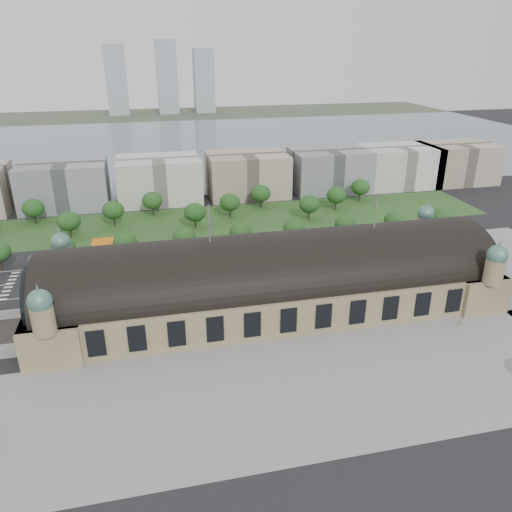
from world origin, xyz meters
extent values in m
plane|color=black|center=(0.00, 0.00, 0.00)|extent=(900.00, 900.00, 0.00)
cube|color=#9F8962|center=(0.00, 0.00, 6.00)|extent=(150.00, 40.00, 12.00)
cube|color=#9F8962|center=(-67.00, 0.00, 6.00)|extent=(16.00, 43.00, 12.00)
cube|color=#9F8962|center=(67.00, 0.00, 6.00)|extent=(16.00, 43.00, 12.00)
cylinder|color=black|center=(0.00, 0.00, 12.00)|extent=(144.00, 37.60, 37.60)
cylinder|color=black|center=(-73.00, 0.00, 14.00)|extent=(1.20, 32.00, 32.00)
cylinder|color=black|center=(73.00, 0.00, 14.00)|extent=(1.20, 32.00, 32.00)
cylinder|color=#9F8962|center=(-67.00, 21.00, 16.00)|extent=(6.00, 6.00, 8.00)
sphere|color=slate|center=(-67.00, 21.00, 21.50)|extent=(6.40, 6.40, 6.40)
cone|color=slate|center=(-67.00, 21.00, 25.50)|extent=(1.00, 1.00, 2.50)
cylinder|color=#9F8962|center=(67.00, 21.00, 16.00)|extent=(6.00, 6.00, 8.00)
sphere|color=slate|center=(67.00, 21.00, 21.50)|extent=(6.40, 6.40, 6.40)
cone|color=slate|center=(67.00, 21.00, 25.50)|extent=(1.00, 1.00, 2.50)
cylinder|color=#9F8962|center=(-67.00, -21.00, 16.00)|extent=(6.00, 6.00, 8.00)
sphere|color=slate|center=(-67.00, -21.00, 21.50)|extent=(6.40, 6.40, 6.40)
cone|color=slate|center=(-67.00, -21.00, 25.50)|extent=(1.00, 1.00, 2.50)
cylinder|color=#9F8962|center=(67.00, -21.00, 16.00)|extent=(6.00, 6.00, 8.00)
sphere|color=slate|center=(67.00, -21.00, 21.50)|extent=(6.40, 6.40, 6.40)
cone|color=slate|center=(67.00, -21.00, 25.50)|extent=(1.00, 1.00, 2.50)
cylinder|color=#59595B|center=(-20.00, 0.00, 31.50)|extent=(0.50, 0.50, 12.00)
cylinder|color=#59595B|center=(35.00, 0.00, 31.50)|extent=(0.50, 0.50, 12.00)
cube|color=gray|center=(10.00, -44.00, 0.00)|extent=(190.00, 48.00, 0.12)
cube|color=black|center=(-20.00, 38.00, 0.00)|extent=(260.00, 26.00, 0.10)
cube|color=#2D4F1F|center=(-15.00, 93.00, 0.00)|extent=(300.00, 45.00, 0.10)
cube|color=orange|center=(-55.00, 62.00, 4.70)|extent=(14.00, 9.00, 0.70)
cube|color=#59595B|center=(-53.00, 68.00, 1.60)|extent=(7.00, 5.00, 3.20)
cylinder|color=#59595B|center=(-60.50, 65.20, 2.20)|extent=(0.50, 0.50, 4.40)
cylinder|color=#59595B|center=(-49.50, 65.20, 2.20)|extent=(0.50, 0.50, 4.40)
cylinder|color=#59595B|center=(-60.50, 58.80, 2.20)|extent=(0.50, 0.50, 4.40)
cylinder|color=#59595B|center=(-49.50, 58.80, 2.20)|extent=(0.50, 0.50, 4.40)
cube|color=slate|center=(0.00, 298.00, 0.00)|extent=(700.00, 320.00, 0.08)
cube|color=#44513D|center=(0.00, 498.00, 0.00)|extent=(700.00, 120.00, 0.14)
cube|color=#9EA8B2|center=(-60.00, 508.00, 40.00)|extent=(24.00, 24.00, 80.00)
cube|color=#9EA8B2|center=(0.00, 508.00, 42.50)|extent=(24.00, 24.00, 85.00)
cube|color=#9EA8B2|center=(45.00, 508.00, 37.50)|extent=(24.00, 24.00, 75.00)
cube|color=gray|center=(-80.00, 133.00, 12.00)|extent=(45.00, 32.00, 24.00)
cube|color=silver|center=(-30.00, 133.00, 12.00)|extent=(45.00, 32.00, 24.00)
cube|color=#B2A08C|center=(20.00, 133.00, 12.00)|extent=(45.00, 32.00, 24.00)
cube|color=gray|center=(70.00, 133.00, 12.00)|extent=(45.00, 32.00, 24.00)
cube|color=silver|center=(115.00, 133.00, 12.00)|extent=(45.00, 32.00, 24.00)
cube|color=#B2A08C|center=(155.00, 133.00, 12.00)|extent=(45.00, 32.00, 24.00)
cylinder|color=#2D2116|center=(-96.00, 53.00, 2.16)|extent=(0.70, 0.70, 4.32)
cylinder|color=#2D2116|center=(-72.00, 53.00, 2.16)|extent=(0.70, 0.70, 4.32)
ellipsoid|color=#1B4217|center=(-72.00, 53.00, 7.44)|extent=(9.60, 9.60, 8.16)
cylinder|color=#2D2116|center=(-48.00, 53.00, 2.16)|extent=(0.70, 0.70, 4.32)
ellipsoid|color=#1B4217|center=(-48.00, 53.00, 7.44)|extent=(9.60, 9.60, 8.16)
cylinder|color=#2D2116|center=(-24.00, 53.00, 2.16)|extent=(0.70, 0.70, 4.32)
ellipsoid|color=#1B4217|center=(-24.00, 53.00, 7.44)|extent=(9.60, 9.60, 8.16)
cylinder|color=#2D2116|center=(0.00, 53.00, 2.16)|extent=(0.70, 0.70, 4.32)
ellipsoid|color=#1B4217|center=(0.00, 53.00, 7.44)|extent=(9.60, 9.60, 8.16)
cylinder|color=#2D2116|center=(24.00, 53.00, 2.16)|extent=(0.70, 0.70, 4.32)
ellipsoid|color=#1B4217|center=(24.00, 53.00, 7.44)|extent=(9.60, 9.60, 8.16)
cylinder|color=#2D2116|center=(48.00, 53.00, 2.16)|extent=(0.70, 0.70, 4.32)
ellipsoid|color=#1B4217|center=(48.00, 53.00, 7.44)|extent=(9.60, 9.60, 8.16)
cylinder|color=#2D2116|center=(72.00, 53.00, 2.16)|extent=(0.70, 0.70, 4.32)
ellipsoid|color=#1B4217|center=(72.00, 53.00, 7.44)|extent=(9.60, 9.60, 8.16)
cylinder|color=#2D2116|center=(96.00, 53.00, 2.16)|extent=(0.70, 0.70, 4.32)
ellipsoid|color=#1B4217|center=(96.00, 53.00, 7.44)|extent=(9.60, 9.60, 8.16)
cylinder|color=#2D2116|center=(-92.00, 107.00, 2.34)|extent=(0.70, 0.70, 4.68)
ellipsoid|color=#1B4217|center=(-92.00, 107.00, 8.06)|extent=(10.40, 10.40, 8.84)
cylinder|color=#2D2116|center=(-73.00, 83.00, 2.34)|extent=(0.70, 0.70, 4.68)
ellipsoid|color=#1B4217|center=(-73.00, 83.00, 8.06)|extent=(10.40, 10.40, 8.84)
cylinder|color=#2D2116|center=(-54.00, 95.00, 2.34)|extent=(0.70, 0.70, 4.68)
ellipsoid|color=#1B4217|center=(-54.00, 95.00, 8.06)|extent=(10.40, 10.40, 8.84)
cylinder|color=#2D2116|center=(-35.00, 107.00, 2.34)|extent=(0.70, 0.70, 4.68)
ellipsoid|color=#1B4217|center=(-35.00, 107.00, 8.06)|extent=(10.40, 10.40, 8.84)
cylinder|color=#2D2116|center=(-16.00, 83.00, 2.34)|extent=(0.70, 0.70, 4.68)
ellipsoid|color=#1B4217|center=(-16.00, 83.00, 8.06)|extent=(10.40, 10.40, 8.84)
cylinder|color=#2D2116|center=(3.00, 95.00, 2.34)|extent=(0.70, 0.70, 4.68)
ellipsoid|color=#1B4217|center=(3.00, 95.00, 8.06)|extent=(10.40, 10.40, 8.84)
cylinder|color=#2D2116|center=(22.00, 107.00, 2.34)|extent=(0.70, 0.70, 4.68)
ellipsoid|color=#1B4217|center=(22.00, 107.00, 8.06)|extent=(10.40, 10.40, 8.84)
cylinder|color=#2D2116|center=(41.00, 83.00, 2.34)|extent=(0.70, 0.70, 4.68)
ellipsoid|color=#1B4217|center=(41.00, 83.00, 8.06)|extent=(10.40, 10.40, 8.84)
cylinder|color=#2D2116|center=(60.00, 95.00, 2.34)|extent=(0.70, 0.70, 4.68)
ellipsoid|color=#1B4217|center=(60.00, 95.00, 8.06)|extent=(10.40, 10.40, 8.84)
cylinder|color=#2D2116|center=(79.00, 107.00, 2.34)|extent=(0.70, 0.70, 4.68)
ellipsoid|color=#1B4217|center=(79.00, 107.00, 8.06)|extent=(10.40, 10.40, 8.84)
imported|color=#92969A|center=(-77.68, 37.34, 0.81)|extent=(5.01, 2.01, 1.62)
imported|color=maroon|center=(-17.66, 37.41, 0.74)|extent=(5.30, 2.63, 1.48)
imported|color=#192848|center=(13.24, 35.50, 0.73)|extent=(4.49, 2.27, 1.47)
imported|color=#515558|center=(45.09, 44.89, 0.66)|extent=(4.03, 1.51, 1.32)
imported|color=black|center=(-77.16, 24.12, 0.82)|extent=(5.10, 4.28, 1.65)
imported|color=maroon|center=(-72.96, 25.00, 0.72)|extent=(5.70, 4.56, 1.44)
imported|color=#201A4A|center=(-38.24, 25.00, 0.73)|extent=(5.40, 3.83, 1.45)
imported|color=#56595D|center=(-46.19, 22.17, 0.72)|extent=(4.52, 3.57, 1.44)
imported|color=silver|center=(-35.77, 22.01, 0.76)|extent=(4.67, 4.04, 1.52)
imported|color=gray|center=(-49.38, 25.00, 0.74)|extent=(5.75, 5.18, 1.48)
imported|color=black|center=(-21.48, 25.00, 0.77)|extent=(5.51, 4.94, 1.54)
imported|color=red|center=(-7.04, 32.00, 1.78)|extent=(12.85, 3.19, 3.57)
imported|color=silver|center=(24.51, 27.00, 1.48)|extent=(10.74, 3.18, 2.95)
imported|color=beige|center=(17.12, 32.00, 1.80)|extent=(12.95, 3.04, 3.61)
imported|color=gray|center=(55.07, -24.68, 0.81)|extent=(0.91, 0.72, 1.62)
camera|label=1|loc=(-38.12, -143.05, 82.74)|focal=35.00mm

